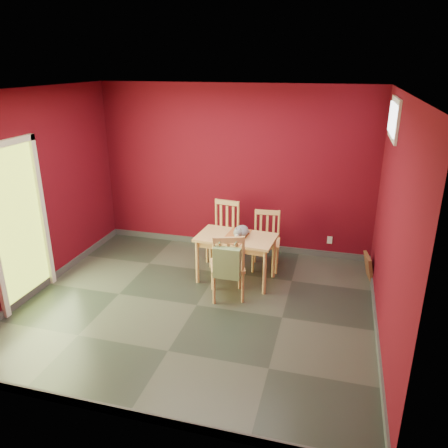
% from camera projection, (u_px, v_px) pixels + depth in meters
% --- Properties ---
extents(ground, '(4.50, 4.50, 0.00)m').
position_uv_depth(ground, '(197.00, 305.00, 5.72)').
color(ground, '#2D342D').
rests_on(ground, ground).
extents(room_shell, '(4.50, 4.50, 4.50)m').
position_uv_depth(room_shell, '(197.00, 302.00, 5.70)').
color(room_shell, '#560814').
rests_on(room_shell, ground).
extents(doorway, '(0.06, 1.01, 2.13)m').
position_uv_depth(doorway, '(17.00, 220.00, 5.51)').
color(doorway, '#B7D838').
rests_on(doorway, ground).
extents(window, '(0.05, 0.90, 0.50)m').
position_uv_depth(window, '(394.00, 119.00, 5.26)').
color(window, white).
rests_on(window, room_shell).
extents(outlet_plate, '(0.08, 0.02, 0.12)m').
position_uv_depth(outlet_plate, '(330.00, 240.00, 7.02)').
color(outlet_plate, silver).
rests_on(outlet_plate, room_shell).
extents(dining_table, '(1.14, 0.72, 0.68)m').
position_uv_depth(dining_table, '(236.00, 242.00, 6.18)').
color(dining_table, tan).
rests_on(dining_table, ground).
extents(table_runner, '(0.34, 0.63, 0.31)m').
position_uv_depth(table_runner, '(234.00, 242.00, 6.08)').
color(table_runner, '#B15C2D').
rests_on(table_runner, dining_table).
extents(chair_far_left, '(0.49, 0.49, 0.95)m').
position_uv_depth(chair_far_left, '(224.00, 230.00, 6.92)').
color(chair_far_left, tan).
rests_on(chair_far_left, ground).
extents(chair_far_right, '(0.45, 0.45, 0.88)m').
position_uv_depth(chair_far_right, '(266.00, 240.00, 6.64)').
color(chair_far_right, tan).
rests_on(chair_far_right, ground).
extents(chair_near, '(0.56, 0.56, 0.94)m').
position_uv_depth(chair_near, '(227.00, 265.00, 5.75)').
color(chair_near, tan).
rests_on(chair_near, ground).
extents(tote_bag, '(0.35, 0.20, 0.48)m').
position_uv_depth(tote_bag, '(227.00, 263.00, 5.49)').
color(tote_bag, '#75915D').
rests_on(tote_bag, chair_near).
extents(cat, '(0.33, 0.47, 0.21)m').
position_uv_depth(cat, '(241.00, 230.00, 6.11)').
color(cat, slate).
rests_on(cat, table_runner).
extents(picture_frame, '(0.18, 0.38, 0.37)m').
position_uv_depth(picture_frame, '(369.00, 267.00, 6.37)').
color(picture_frame, brown).
rests_on(picture_frame, ground).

